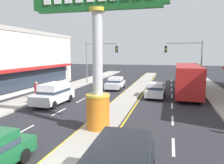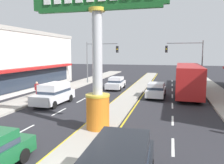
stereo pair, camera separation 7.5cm
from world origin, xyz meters
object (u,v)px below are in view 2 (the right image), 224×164
(traffic_light_left_side, at_px, (98,55))
(pedestrian_far_side, at_px, (37,89))
(bus_near_left_lane, at_px, (188,78))
(suv_mid_left_lane, at_px, (54,94))
(storefront_left, at_px, (5,61))
(sedan_far_right_lane, at_px, (116,83))
(sedan_far_left_oncoming, at_px, (156,90))
(district_sign, at_px, (97,57))
(traffic_light_right_side, at_px, (188,55))

(traffic_light_left_side, distance_m, pedestrian_far_side, 12.87)
(pedestrian_far_side, bearing_deg, bus_near_left_lane, 26.49)
(suv_mid_left_lane, bearing_deg, storefront_left, 150.96)
(traffic_light_left_side, relative_size, bus_near_left_lane, 0.55)
(sedan_far_right_lane, height_order, sedan_far_left_oncoming, same)
(suv_mid_left_lane, bearing_deg, district_sign, -42.10)
(district_sign, xyz_separation_m, sedan_far_left_oncoming, (2.64, 10.95, -3.56))
(traffic_light_right_side, bearing_deg, bus_near_left_lane, -92.91)
(traffic_light_right_side, bearing_deg, district_sign, -108.05)
(traffic_light_right_side, distance_m, bus_near_left_lane, 6.10)
(pedestrian_far_side, bearing_deg, traffic_light_right_side, 41.13)
(storefront_left, height_order, bus_near_left_lane, storefront_left)
(traffic_light_left_side, relative_size, sedan_far_right_lane, 1.43)
(sedan_far_right_lane, bearing_deg, traffic_light_left_side, 133.91)
(traffic_light_left_side, bearing_deg, pedestrian_far_side, -99.78)
(sedan_far_right_lane, bearing_deg, suv_mid_left_lane, -108.96)
(sedan_far_left_oncoming, bearing_deg, traffic_light_right_side, 66.30)
(traffic_light_right_side, xyz_separation_m, suv_mid_left_lane, (-12.17, -13.75, -3.26))
(traffic_light_right_side, bearing_deg, storefront_left, -159.25)
(storefront_left, height_order, sedan_far_right_lane, storefront_left)
(sedan_far_right_lane, height_order, bus_near_left_lane, bus_near_left_lane)
(storefront_left, bearing_deg, bus_near_left_lane, 7.14)
(district_sign, xyz_separation_m, traffic_light_left_side, (-6.23, 18.69, -0.10))
(bus_near_left_lane, bearing_deg, traffic_light_right_side, 87.09)
(district_sign, distance_m, traffic_light_right_side, 20.11)
(sedan_far_right_lane, relative_size, sedan_far_left_oncoming, 1.00)
(traffic_light_left_side, height_order, sedan_far_left_oncoming, traffic_light_left_side)
(bus_near_left_lane, distance_m, suv_mid_left_lane, 14.44)
(sedan_far_left_oncoming, bearing_deg, traffic_light_left_side, 138.89)
(storefront_left, xyz_separation_m, traffic_light_left_side, (9.50, 7.89, 0.60))
(storefront_left, xyz_separation_m, pedestrian_far_side, (7.38, -4.41, -2.53))
(suv_mid_left_lane, relative_size, sedan_far_left_oncoming, 1.07)
(storefront_left, xyz_separation_m, traffic_light_right_side, (21.96, 8.32, 0.60))
(traffic_light_left_side, height_order, pedestrian_far_side, traffic_light_left_side)
(storefront_left, bearing_deg, sedan_far_right_lane, 17.67)
(traffic_light_right_side, relative_size, pedestrian_far_side, 3.72)
(storefront_left, xyz_separation_m, bus_near_left_lane, (21.67, 2.72, -1.78))
(storefront_left, relative_size, traffic_light_right_side, 3.51)
(traffic_light_right_side, height_order, sedan_far_left_oncoming, traffic_light_right_side)
(district_sign, relative_size, storefront_left, 0.39)
(district_sign, distance_m, sedan_far_right_lane, 15.61)
(traffic_light_right_side, distance_m, sedan_far_right_lane, 10.39)
(sedan_far_left_oncoming, bearing_deg, sedan_far_right_lane, 142.77)
(bus_near_left_lane, xyz_separation_m, pedestrian_far_side, (-14.30, -7.13, -0.74))
(suv_mid_left_lane, relative_size, pedestrian_far_side, 2.79)
(pedestrian_far_side, bearing_deg, sedan_far_left_oncoming, 22.53)
(district_sign, xyz_separation_m, storefront_left, (-15.73, 10.80, -0.70))
(traffic_light_left_side, xyz_separation_m, pedestrian_far_side, (-2.12, -12.30, -3.12))
(storefront_left, xyz_separation_m, sedan_far_right_lane, (13.08, 4.17, -2.86))
(storefront_left, relative_size, pedestrian_far_side, 13.07)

